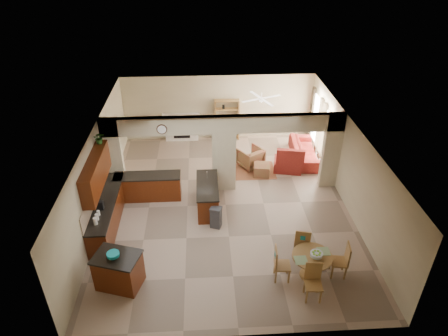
{
  "coord_description": "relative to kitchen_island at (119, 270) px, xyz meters",
  "views": [
    {
      "loc": [
        -0.68,
        -10.75,
        8.07
      ],
      "look_at": [
        -0.04,
        0.3,
        1.27
      ],
      "focal_mm": 32.0,
      "sensor_mm": 36.0,
      "label": 1
    }
  ],
  "objects": [
    {
      "name": "drape_a_right",
      "position": [
        6.88,
        6.19,
        0.71
      ],
      "size": [
        0.1,
        0.28,
        2.3
      ],
      "primitive_type": "cube",
      "color": "#421A1A",
      "rests_on": "wall_right"
    },
    {
      "name": "chair_east",
      "position": [
        5.82,
        0.0,
        0.06
      ],
      "size": [
        0.48,
        0.48,
        1.02
      ],
      "rotation": [
        0.0,
        0.0,
        4.57
      ],
      "color": "olive",
      "rests_on": "floor"
    },
    {
      "name": "upper_cabinets",
      "position": [
        -0.87,
        2.49,
        1.43
      ],
      "size": [
        0.35,
        2.4,
        0.9
      ],
      "primitive_type": "cube",
      "color": "#3D1407",
      "rests_on": "wall_left"
    },
    {
      "name": "drape_b_left",
      "position": [
        6.88,
        6.69,
        0.71
      ],
      "size": [
        0.1,
        0.28,
        2.3
      ],
      "primitive_type": "cube",
      "color": "#421A1A",
      "rests_on": "wall_right"
    },
    {
      "name": "dining_table",
      "position": [
        5.0,
        0.0,
        -0.01
      ],
      "size": [
        1.05,
        1.05,
        0.72
      ],
      "color": "olive",
      "rests_on": "floor"
    },
    {
      "name": "shelving_unit",
      "position": [
        3.3,
        8.11,
        0.41
      ],
      "size": [
        1.0,
        0.32,
        1.8
      ],
      "primitive_type": "cube",
      "color": "olive",
      "rests_on": "floor"
    },
    {
      "name": "wall_clock",
      "position": [
        0.95,
        4.14,
        1.96
      ],
      "size": [
        0.34,
        0.03,
        0.34
      ],
      "primitive_type": "cylinder",
      "rotation": [
        1.57,
        0.0,
        0.0
      ],
      "color": "#462817",
      "rests_on": "partition_header"
    },
    {
      "name": "drape_a_left",
      "position": [
        6.88,
        4.99,
        0.71
      ],
      "size": [
        0.1,
        0.28,
        2.3
      ],
      "primitive_type": "cube",
      "color": "#421A1A",
      "rests_on": "wall_right"
    },
    {
      "name": "partition_center_pier",
      "position": [
        2.95,
        4.29,
        0.61
      ],
      "size": [
        0.8,
        0.25,
        2.2
      ],
      "primitive_type": "cube",
      "color": "#BBAF89",
      "rests_on": "floor"
    },
    {
      "name": "rug",
      "position": [
        4.15,
        5.39,
        -0.49
      ],
      "size": [
        1.6,
        1.3,
        0.01
      ],
      "primitive_type": "cube",
      "color": "brown",
      "rests_on": "floor"
    },
    {
      "name": "partition_left_pier",
      "position": [
        -0.75,
        4.29,
        0.91
      ],
      "size": [
        0.6,
        0.25,
        2.8
      ],
      "primitive_type": "cube",
      "color": "#BBAF89",
      "rests_on": "floor"
    },
    {
      "name": "partition_right_pier",
      "position": [
        6.65,
        4.29,
        0.91
      ],
      "size": [
        0.6,
        0.25,
        2.8
      ],
      "primitive_type": "cube",
      "color": "#BBAF89",
      "rests_on": "floor"
    },
    {
      "name": "partition_header",
      "position": [
        2.95,
        4.29,
        2.01
      ],
      "size": [
        8.0,
        0.25,
        0.6
      ],
      "primitive_type": "cube",
      "color": "#BBAF89",
      "rests_on": "partition_center_pier"
    },
    {
      "name": "kitchen_island",
      "position": [
        0.0,
        0.0,
        0.0
      ],
      "size": [
        1.32,
        1.11,
        0.98
      ],
      "rotation": [
        0.0,
        0.0,
        -0.31
      ],
      "color": "#3D1407",
      "rests_on": "floor"
    },
    {
      "name": "plant",
      "position": [
        -0.87,
        3.45,
        2.06
      ],
      "size": [
        0.38,
        0.35,
        0.36
      ],
      "primitive_type": "imported",
      "rotation": [
        0.0,
        0.0,
        0.24
      ],
      "color": "#144312",
      "rests_on": "upper_cabinets"
    },
    {
      "name": "drape_b_right",
      "position": [
        6.88,
        7.89,
        0.71
      ],
      "size": [
        0.1,
        0.28,
        2.3
      ],
      "primitive_type": "cube",
      "color": "#421A1A",
      "rests_on": "wall_right"
    },
    {
      "name": "wall_back",
      "position": [
        2.95,
        8.29,
        0.91
      ],
      "size": [
        8.0,
        0.0,
        8.0
      ],
      "primitive_type": "plane",
      "rotation": [
        1.57,
        0.0,
        0.0
      ],
      "color": "#BBAF89",
      "rests_on": "floor"
    },
    {
      "name": "chaise",
      "position": [
        5.45,
        5.42,
        -0.29
      ],
      "size": [
        1.17,
        1.03,
        0.41
      ],
      "primitive_type": "cube",
      "rotation": [
        0.0,
        0.0,
        -0.2
      ],
      "color": "maroon",
      "rests_on": "floor"
    },
    {
      "name": "fireplace",
      "position": [
        1.35,
        8.12,
        0.12
      ],
      "size": [
        1.6,
        0.35,
        1.2
      ],
      "color": "#F0E0D0",
      "rests_on": "floor"
    },
    {
      "name": "window_b",
      "position": [
        6.92,
        7.29,
        0.71
      ],
      "size": [
        0.02,
        0.9,
        1.9
      ],
      "primitive_type": "cube",
      "color": "white",
      "rests_on": "wall_right"
    },
    {
      "name": "wall_right",
      "position": [
        6.95,
        3.29,
        0.91
      ],
      "size": [
        0.0,
        10.0,
        10.0
      ],
      "primitive_type": "plane",
      "rotation": [
        1.57,
        0.0,
        -1.57
      ],
      "color": "#BBAF89",
      "rests_on": "floor"
    },
    {
      "name": "chair_south",
      "position": [
        4.87,
        -0.65,
        0.06
      ],
      "size": [
        0.45,
        0.45,
        1.02
      ],
      "rotation": [
        0.0,
        0.0,
        -0.07
      ],
      "color": "olive",
      "rests_on": "floor"
    },
    {
      "name": "ceiling_fan",
      "position": [
        4.45,
        6.29,
        2.07
      ],
      "size": [
        1.0,
        1.0,
        0.1
      ],
      "primitive_type": "cylinder",
      "color": "white",
      "rests_on": "ceiling"
    },
    {
      "name": "peninsula",
      "position": [
        2.35,
        3.17,
        -0.04
      ],
      "size": [
        0.7,
        1.85,
        0.91
      ],
      "color": "#3D1407",
      "rests_on": "floor"
    },
    {
      "name": "ceiling",
      "position": [
        2.95,
        3.29,
        2.31
      ],
      "size": [
        10.0,
        10.0,
        0.0
      ],
      "primitive_type": "plane",
      "rotation": [
        3.14,
        0.0,
        0.0
      ],
      "color": "white",
      "rests_on": "wall_back"
    },
    {
      "name": "sofa",
      "position": [
        6.25,
        6.2,
        -0.15
      ],
      "size": [
        2.43,
        1.11,
        0.69
      ],
      "primitive_type": "imported",
      "rotation": [
        0.0,
        0.0,
        1.49
      ],
      "color": "maroon",
      "rests_on": "floor"
    },
    {
      "name": "ottoman",
      "position": [
        4.4,
        5.1,
        -0.28
      ],
      "size": [
        0.66,
        0.66,
        0.43
      ],
      "primitive_type": "cube",
      "rotation": [
        0.0,
        0.0,
        -0.14
      ],
      "color": "maroon",
      "rests_on": "floor"
    },
    {
      "name": "window_a",
      "position": [
        6.92,
        5.59,
        0.71
      ],
      "size": [
        0.02,
        0.9,
        1.9
      ],
      "primitive_type": "cube",
      "color": "white",
      "rests_on": "wall_right"
    },
    {
      "name": "trash_can",
      "position": [
        2.58,
        2.19,
        -0.16
      ],
      "size": [
        0.39,
        0.36,
        0.67
      ],
      "primitive_type": "cube",
      "rotation": [
        0.0,
        0.0,
        -0.35
      ],
      "color": "#2E2E31",
      "rests_on": "floor"
    },
    {
      "name": "armchair",
      "position": [
        4.07,
        5.74,
        -0.11
      ],
      "size": [
        1.14,
        1.15,
        0.76
      ],
      "primitive_type": "imported",
      "rotation": [
        0.0,
        0.0,
        3.72
      ],
      "color": "maroon",
      "rests_on": "floor"
    },
    {
      "name": "wall_front",
      "position": [
        2.95,
        -1.71,
        0.91
      ],
      "size": [
        8.0,
        0.0,
        8.0
      ],
      "primitive_type": "plane",
      "rotation": [
        -1.57,
        0.0,
        0.0
      ],
      "color": "#BBAF89",
      "rests_on": "floor"
    },
    {
      "name": "fruit_bowl",
      "position": [
        5.08,
        -0.06,
        0.31
      ],
      "size": [
        0.33,
        0.33,
        0.17
      ],
      "primitive_type": "cylinder",
      "color": "#76BA27",
      "rests_on": "dining_table"
    },
    {
      "name": "chair_north",
      "position": [
        4.9,
        0.7,
        0.06
      ],
      "size": [
        0.52,
        0.52,
        1.02
      ],
      "rotation": [
        0.0,
        0.0,
        2.88
      ],
      "color": "olive",
      "rests_on": "floor"
    },
    {
      "name": "glazed_door",
      "position": [
        6.92,
        6.44,
        0.56
      ],
      "size": [
        0.02,
        0.7,
        2.1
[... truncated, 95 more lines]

